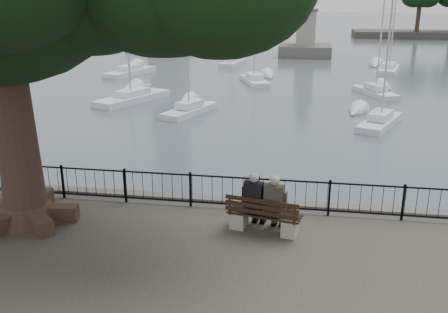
% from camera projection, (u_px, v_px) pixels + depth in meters
% --- Properties ---
extents(harbor, '(260.00, 260.00, 1.20)m').
position_uv_depth(harbor, '(227.00, 217.00, 15.26)').
color(harbor, '#484642').
rests_on(harbor, ground).
extents(railing, '(22.06, 0.06, 1.00)m').
position_uv_depth(railing, '(224.00, 191.00, 14.47)').
color(railing, black).
rests_on(railing, ground).
extents(bench, '(2.03, 0.97, 1.03)m').
position_uv_depth(bench, '(264.00, 219.00, 13.09)').
color(bench, gray).
rests_on(bench, ground).
extents(person_left, '(0.57, 0.87, 1.63)m').
position_uv_depth(person_left, '(255.00, 202.00, 13.16)').
color(person_left, black).
rests_on(person_left, ground).
extents(person_right, '(0.57, 0.87, 1.63)m').
position_uv_depth(person_right, '(275.00, 205.00, 12.98)').
color(person_right, '#2B2923').
rests_on(person_right, ground).
extents(lion_monument, '(6.00, 6.00, 8.85)m').
position_uv_depth(lion_monument, '(306.00, 37.00, 58.47)').
color(lion_monument, '#484642').
rests_on(lion_monument, ground).
extents(sailboat_a, '(3.98, 6.15, 11.94)m').
position_uv_depth(sailboat_a, '(133.00, 97.00, 33.94)').
color(sailboat_a, silver).
rests_on(sailboat_a, ground).
extents(sailboat_b, '(2.80, 4.84, 9.27)m').
position_uv_depth(sailboat_b, '(190.00, 109.00, 30.56)').
color(sailboat_b, silver).
rests_on(sailboat_b, ground).
extents(sailboat_c, '(3.08, 4.95, 10.08)m').
position_uv_depth(sailboat_c, '(380.00, 120.00, 27.73)').
color(sailboat_c, silver).
rests_on(sailboat_c, ground).
extents(sailboat_d, '(3.07, 4.84, 7.63)m').
position_uv_depth(sailboat_d, '(375.00, 91.00, 36.21)').
color(sailboat_d, silver).
rests_on(sailboat_d, ground).
extents(sailboat_e, '(3.38, 6.33, 13.96)m').
position_uv_depth(sailboat_e, '(130.00, 70.00, 45.42)').
color(sailboat_e, silver).
rests_on(sailboat_e, ground).
extents(sailboat_f, '(3.01, 5.24, 11.37)m').
position_uv_depth(sailboat_f, '(254.00, 79.00, 41.04)').
color(sailboat_f, silver).
rests_on(sailboat_f, ground).
extents(sailboat_g, '(2.92, 5.93, 11.52)m').
position_uv_depth(sailboat_g, '(389.00, 68.00, 47.14)').
color(sailboat_g, silver).
rests_on(sailboat_g, ground).
extents(sailboat_h, '(2.25, 5.75, 13.86)m').
position_uv_depth(sailboat_h, '(233.00, 61.00, 51.88)').
color(sailboat_h, silver).
rests_on(sailboat_h, ground).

